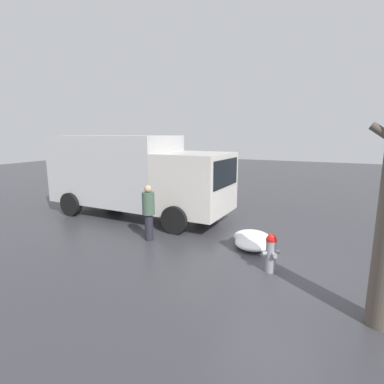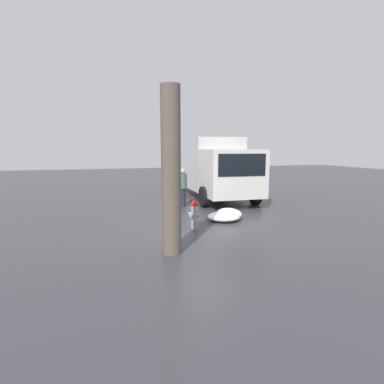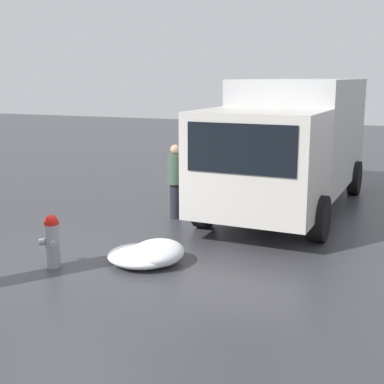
# 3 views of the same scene
# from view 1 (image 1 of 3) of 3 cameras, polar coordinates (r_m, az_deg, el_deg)

# --- Properties ---
(ground_plane) EXTENTS (60.00, 60.00, 0.00)m
(ground_plane) POSITION_cam_1_polar(r_m,az_deg,el_deg) (7.35, 14.59, -14.43)
(ground_plane) COLOR #38383D
(fire_hydrant) EXTENTS (0.39, 0.37, 0.91)m
(fire_hydrant) POSITION_cam_1_polar(r_m,az_deg,el_deg) (7.16, 14.79, -11.06)
(fire_hydrant) COLOR gray
(fire_hydrant) RESTS_ON ground_plane
(delivery_truck) EXTENTS (7.19, 2.89, 3.05)m
(delivery_truck) POSITION_cam_1_polar(r_m,az_deg,el_deg) (11.62, -10.96, 3.59)
(delivery_truck) COLOR beige
(delivery_truck) RESTS_ON ground_plane
(pedestrian) EXTENTS (0.36, 0.36, 1.66)m
(pedestrian) POSITION_cam_1_polar(r_m,az_deg,el_deg) (8.88, -8.28, -3.50)
(pedestrian) COLOR #23232D
(pedestrian) RESTS_ON ground_plane
(snow_pile_by_hydrant) EXTENTS (1.06, 0.89, 0.40)m
(snow_pile_by_hydrant) POSITION_cam_1_polar(r_m,az_deg,el_deg) (8.81, 11.39, -8.51)
(snow_pile_by_hydrant) COLOR white
(snow_pile_by_hydrant) RESTS_ON ground_plane
(snow_pile_curbside) EXTENTS (1.06, 1.16, 0.30)m
(snow_pile_curbside) POSITION_cam_1_polar(r_m,az_deg,el_deg) (8.58, 11.78, -9.43)
(snow_pile_curbside) COLOR white
(snow_pile_curbside) RESTS_ON ground_plane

